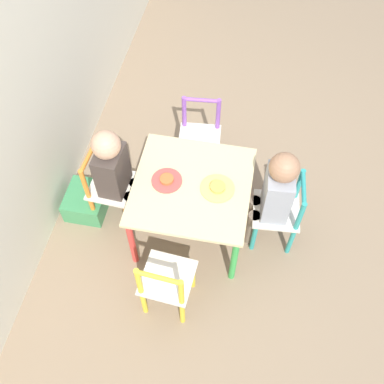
{
  "coord_description": "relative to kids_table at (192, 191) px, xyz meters",
  "views": [
    {
      "loc": [
        -1.38,
        -0.26,
        2.41
      ],
      "look_at": [
        0.0,
        0.0,
        0.38
      ],
      "focal_mm": 42.0,
      "sensor_mm": 36.0,
      "label": 1
    }
  ],
  "objects": [
    {
      "name": "chair_purple",
      "position": [
        0.5,
        0.04,
        -0.13
      ],
      "size": [
        0.28,
        0.28,
        0.52
      ],
      "rotation": [
        0.0,
        0.0,
        -1.48
      ],
      "color": "silver",
      "rests_on": "ground_plane"
    },
    {
      "name": "chair_yellow",
      "position": [
        -0.5,
        0.04,
        -0.13
      ],
      "size": [
        0.28,
        0.28,
        0.52
      ],
      "rotation": [
        0.0,
        0.0,
        1.49
      ],
      "color": "silver",
      "rests_on": "ground_plane"
    },
    {
      "name": "child_back",
      "position": [
        0.02,
        0.44,
        0.05
      ],
      "size": [
        0.21,
        0.22,
        0.72
      ],
      "rotation": [
        0.0,
        0.0,
        -0.06
      ],
      "color": "#4C608E",
      "rests_on": "ground_plane"
    },
    {
      "name": "chair_orange",
      "position": [
        0.03,
        0.5,
        -0.13
      ],
      "size": [
        0.27,
        0.27,
        0.52
      ],
      "rotation": [
        0.0,
        0.0,
        -0.06
      ],
      "color": "silver",
      "rests_on": "ground_plane"
    },
    {
      "name": "plate_back",
      "position": [
        0.0,
        0.14,
        0.07
      ],
      "size": [
        0.17,
        0.17,
        0.03
      ],
      "color": "#E54C47",
      "rests_on": "kids_table"
    },
    {
      "name": "kids_table",
      "position": [
        0.0,
        0.0,
        0.0
      ],
      "size": [
        0.63,
        0.63,
        0.44
      ],
      "color": "beige",
      "rests_on": "ground_plane"
    },
    {
      "name": "child_front",
      "position": [
        0.03,
        -0.44,
        0.05
      ],
      "size": [
        0.21,
        0.22,
        0.74
      ],
      "rotation": [
        0.0,
        0.0,
        -3.07
      ],
      "color": "#7A6B5B",
      "rests_on": "ground_plane"
    },
    {
      "name": "ground_plane",
      "position": [
        0.0,
        0.0,
        -0.39
      ],
      "size": [
        6.0,
        6.0,
        0.0
      ],
      "primitive_type": "plane",
      "color": "#8C755B"
    },
    {
      "name": "plate_front",
      "position": [
        -0.0,
        -0.14,
        0.07
      ],
      "size": [
        0.19,
        0.19,
        0.03
      ],
      "color": "#EADB66",
      "rests_on": "kids_table"
    },
    {
      "name": "chair_teal",
      "position": [
        0.04,
        -0.5,
        -0.13
      ],
      "size": [
        0.28,
        0.28,
        0.52
      ],
      "rotation": [
        0.0,
        0.0,
        -3.07
      ],
      "color": "silver",
      "rests_on": "ground_plane"
    },
    {
      "name": "storage_bin",
      "position": [
        0.02,
        0.67,
        -0.31
      ],
      "size": [
        0.26,
        0.24,
        0.15
      ],
      "color": "#3D8E56",
      "rests_on": "ground_plane"
    }
  ]
}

